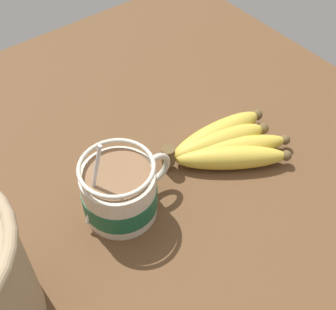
# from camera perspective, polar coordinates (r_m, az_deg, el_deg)

# --- Properties ---
(table) EXTENTS (0.92, 0.92, 0.03)m
(table) POSITION_cam_1_polar(r_m,az_deg,el_deg) (0.69, -2.66, -5.56)
(table) COLOR brown
(table) RESTS_ON ground
(coffee_mug) EXTENTS (0.14, 0.10, 0.14)m
(coffee_mug) POSITION_cam_1_polar(r_m,az_deg,el_deg) (0.64, -6.09, -4.23)
(coffee_mug) COLOR beige
(coffee_mug) RESTS_ON table
(banana_bunch) EXTENTS (0.19, 0.14, 0.04)m
(banana_bunch) POSITION_cam_1_polar(r_m,az_deg,el_deg) (0.72, 6.90, 1.19)
(banana_bunch) COLOR brown
(banana_bunch) RESTS_ON table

